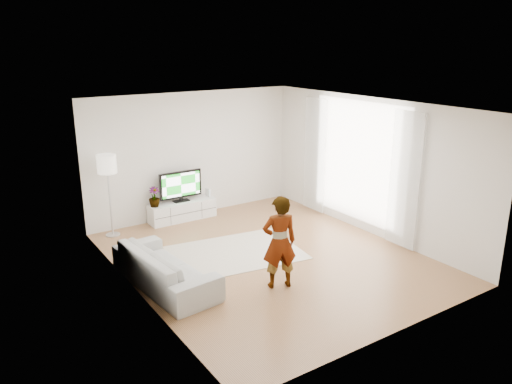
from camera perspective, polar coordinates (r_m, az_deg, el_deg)
floor at (r=9.33m, az=1.44°, el=-7.51°), size 6.00×6.00×0.00m
ceiling at (r=8.56m, az=1.58°, el=9.82°), size 6.00×6.00×0.00m
wall_left at (r=7.75m, az=-13.84°, el=-2.07°), size 0.02×6.00×2.80m
wall_right at (r=10.43m, az=12.84°, el=2.86°), size 0.02×6.00×2.80m
wall_back at (r=11.35m, az=-7.24°, el=4.27°), size 5.00×0.02×2.80m
wall_front at (r=6.74m, az=16.34°, el=-5.15°), size 5.00×0.02×2.80m
window at (r=10.61m, az=11.62°, el=3.45°), size 0.01×2.60×2.50m
curtain_near at (r=9.73m, az=16.63°, el=1.27°), size 0.04×0.70×2.60m
curtain_far at (r=11.51m, az=6.74°, el=4.21°), size 0.04×0.70×2.60m
media_console at (r=11.29m, az=-8.42°, el=-2.11°), size 1.51×0.43×0.43m
television at (r=11.14m, az=-8.61°, el=0.78°), size 0.99×0.19×0.69m
game_console at (r=11.47m, az=-5.50°, el=-0.06°), size 0.07×0.15×0.20m
potted_plant at (r=10.92m, az=-11.56°, el=-0.56°), size 0.25×0.25×0.43m
rug at (r=9.53m, az=-2.34°, el=-6.93°), size 2.60×2.04×0.01m
player at (r=7.98m, az=2.69°, el=-5.75°), size 0.65×0.53×1.54m
sofa at (r=8.35m, az=-10.37°, el=-8.44°), size 1.07×2.27×0.64m
floor_lamp at (r=10.34m, az=-16.66°, el=2.67°), size 0.38×0.38×1.70m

